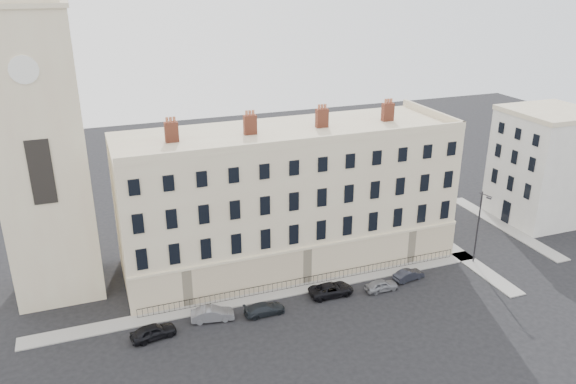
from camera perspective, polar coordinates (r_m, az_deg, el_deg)
name	(u,v)px	position (r m, az deg, el deg)	size (l,w,h in m)	color
ground	(385,301)	(57.75, 9.84, -10.83)	(160.00, 160.00, 0.00)	black
terrace	(287,197)	(61.64, -0.07, -0.50)	(36.22, 12.22, 17.00)	beige
church_tower	(35,111)	(57.02, -24.35, 7.53)	(8.00, 8.13, 44.00)	beige
adjacent_building	(544,168)	(79.58, 24.54, 2.27)	(10.00, 10.00, 14.00)	silver
pavement_terrace	(274,294)	(57.93, -1.43, -10.30)	(48.00, 2.00, 0.12)	gray
pavement_east_return	(447,245)	(70.02, 15.88, -5.23)	(2.00, 24.00, 0.12)	gray
pavement_adjacent	(504,226)	(77.34, 21.06, -3.28)	(2.00, 20.00, 0.12)	gray
railings	(309,281)	(59.21, 2.14, -8.99)	(35.00, 0.04, 0.96)	black
car_a	(153,331)	(52.88, -13.52, -13.61)	(1.63, 4.04, 1.38)	black
car_b	(212,314)	(54.27, -7.69, -12.18)	(1.40, 4.02, 1.33)	slate
car_c	(264,309)	(54.73, -2.41, -11.77)	(1.61, 3.97, 1.15)	black
car_d	(331,289)	(57.69, 4.42, -9.84)	(2.12, 4.59, 1.28)	black
car_e	(381,285)	(59.07, 9.47, -9.33)	(1.41, 3.50, 1.19)	gray
car_f	(409,275)	(61.52, 12.16, -8.23)	(1.21, 3.48, 1.15)	#1F212A
streetlamp	(479,224)	(65.01, 18.80, -3.13)	(0.58, 1.83, 8.59)	#2A292D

